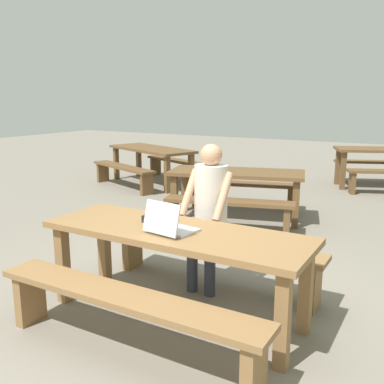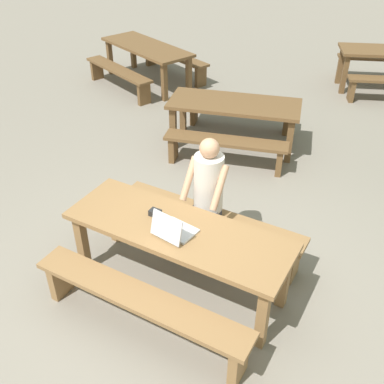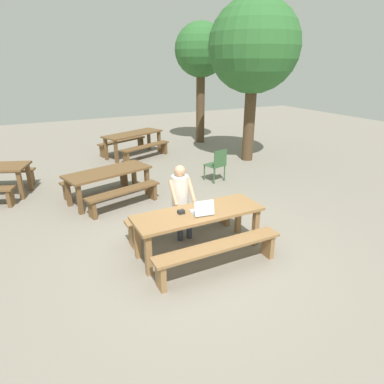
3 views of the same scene
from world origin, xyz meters
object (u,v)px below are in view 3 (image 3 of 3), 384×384
at_px(picnic_table_distant, 133,137).
at_px(tree_left, 254,47).
at_px(person_seated, 181,196).
at_px(picnic_table_rear, 108,175).
at_px(laptop, 202,210).
at_px(tree_right, 201,52).
at_px(small_pouch, 181,212).
at_px(plastic_chair, 217,164).
at_px(picnic_table_front, 199,217).

height_order(picnic_table_distant, tree_left, tree_left).
height_order(person_seated, picnic_table_distant, person_seated).
relative_size(person_seated, picnic_table_rear, 0.66).
height_order(laptop, tree_right, tree_right).
relative_size(picnic_table_distant, tree_right, 0.50).
bearing_deg(tree_left, small_pouch, -135.93).
distance_m(small_pouch, picnic_table_distant, 6.44).
xyz_separation_m(picnic_table_rear, tree_right, (4.68, 4.34, 2.72)).
bearing_deg(tree_left, tree_right, 92.92).
bearing_deg(laptop, tree_right, -110.07).
bearing_deg(laptop, picnic_table_rear, -67.28).
distance_m(laptop, picnic_table_distant, 6.55).
relative_size(small_pouch, tree_right, 0.02).
relative_size(small_pouch, plastic_chair, 0.12).
distance_m(picnic_table_front, picnic_table_distant, 6.45).
bearing_deg(small_pouch, picnic_table_rear, 99.92).
xyz_separation_m(small_pouch, picnic_table_distant, (1.18, 6.33, -0.10)).
bearing_deg(laptop, plastic_chair, -116.70).
bearing_deg(picnic_table_front, tree_right, 61.66).
bearing_deg(picnic_table_distant, laptop, -120.26).
height_order(picnic_table_front, picnic_table_rear, picnic_table_front).
bearing_deg(small_pouch, person_seated, 65.22).
xyz_separation_m(small_pouch, person_seated, (0.26, 0.56, 0.02)).
bearing_deg(picnic_table_rear, tree_right, 27.27).
xyz_separation_m(laptop, picnic_table_rear, (-0.80, 2.99, -0.19)).
bearing_deg(person_seated, picnic_table_distant, 80.89).
distance_m(picnic_table_front, plastic_chair, 3.55).
bearing_deg(picnic_table_front, small_pouch, 168.34).
relative_size(small_pouch, tree_left, 0.02).
bearing_deg(picnic_table_distant, picnic_table_rear, -138.13).
bearing_deg(small_pouch, picnic_table_front, -11.66).
xyz_separation_m(person_seated, tree_left, (4.08, 3.64, 2.60)).
height_order(laptop, picnic_table_rear, laptop).
height_order(plastic_chair, tree_left, tree_left).
relative_size(small_pouch, picnic_table_distant, 0.05).
distance_m(laptop, plastic_chair, 3.64).
bearing_deg(small_pouch, tree_left, 44.07).
xyz_separation_m(person_seated, plastic_chair, (2.10, 2.27, -0.31)).
height_order(laptop, plastic_chair, laptop).
distance_m(small_pouch, person_seated, 0.61).
bearing_deg(small_pouch, plastic_chair, 50.21).
bearing_deg(person_seated, tree_left, 41.75).
distance_m(picnic_table_front, tree_right, 8.64).
height_order(picnic_table_front, laptop, laptop).
xyz_separation_m(picnic_table_front, picnic_table_distant, (0.90, 6.39, 0.03)).
height_order(picnic_table_front, tree_right, tree_right).
distance_m(plastic_chair, tree_left, 3.77).
bearing_deg(picnic_table_front, plastic_chair, 54.33).
bearing_deg(laptop, picnic_table_front, -72.81).
bearing_deg(picnic_table_distant, small_pouch, -123.09).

